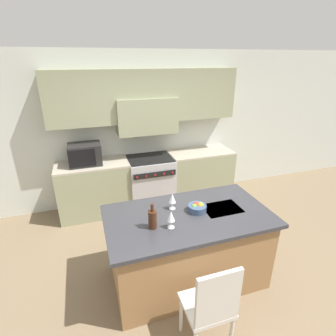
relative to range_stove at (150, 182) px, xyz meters
name	(u,v)px	position (x,y,z in m)	size (l,w,h in m)	color
ground_plane	(189,277)	(0.00, -1.90, -0.47)	(10.00, 10.00, 0.00)	#7A664C
back_cabinetry	(145,118)	(0.00, 0.28, 1.12)	(10.00, 0.46, 2.70)	silver
back_counter	(150,181)	(0.00, 0.02, 0.00)	(3.17, 0.62, 0.94)	gray
range_stove	(150,182)	(0.00, 0.00, 0.00)	(0.79, 0.70, 0.93)	#B7B7BC
microwave	(85,154)	(-1.07, 0.02, 0.65)	(0.51, 0.38, 0.34)	black
kitchen_island	(188,247)	(-0.03, -1.88, 0.00)	(1.88, 1.03, 0.92)	olive
island_chair	(211,305)	(-0.17, -2.77, 0.11)	(0.42, 0.40, 1.02)	beige
wine_bottle	(153,219)	(-0.48, -1.99, 0.56)	(0.09, 0.09, 0.28)	#422314
wine_glass_near	(171,217)	(-0.30, -2.05, 0.59)	(0.08, 0.08, 0.20)	white
wine_glass_far	(172,199)	(-0.17, -1.71, 0.59)	(0.08, 0.08, 0.20)	white
fruit_bowl	(197,208)	(0.09, -1.84, 0.50)	(0.21, 0.21, 0.10)	#384C6B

